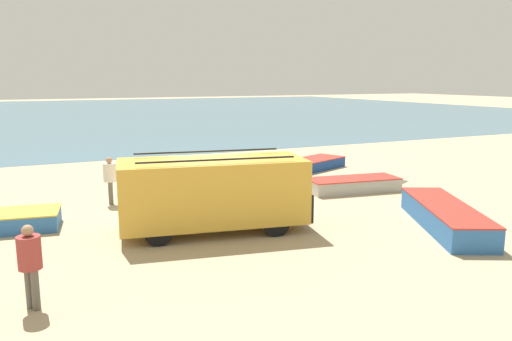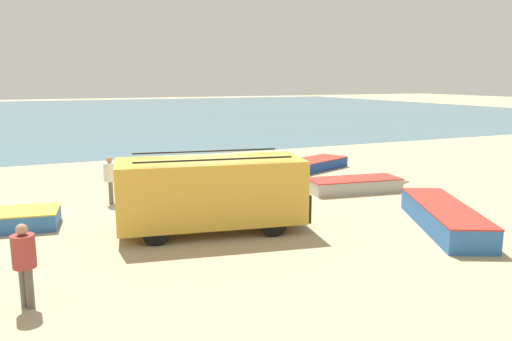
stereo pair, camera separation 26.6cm
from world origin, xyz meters
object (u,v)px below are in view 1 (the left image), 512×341
Objects in this scene: fishing_rowboat_3 at (195,168)px; fisherman_1 at (30,259)px; parked_van at (214,191)px; fishing_rowboat_1 at (312,164)px; fishing_rowboat_2 at (442,214)px; fisherman_2 at (110,176)px; fishing_rowboat_4 at (356,184)px.

fishing_rowboat_3 is 2.95× the size of fisherman_1.
parked_van is at bearing -41.23° from fishing_rowboat_3.
fishing_rowboat_1 is at bearing -177.42° from fisherman_1.
fishing_rowboat_2 is 11.36m from fishing_rowboat_3.
fisherman_1 is (-10.91, -0.79, 0.63)m from fishing_rowboat_2.
fisherman_2 is (-9.74, -2.85, 0.73)m from fishing_rowboat_1.
fishing_rowboat_1 is 0.84× the size of fishing_rowboat_3.
fishing_rowboat_3 is at bearing 47.05° from fishing_rowboat_2.
fishing_rowboat_3 is at bearing 135.23° from fishing_rowboat_4.
fishing_rowboat_1 is 0.74× the size of fishing_rowboat_2.
fishing_rowboat_2 is 10.66m from fisherman_2.
fishing_rowboat_4 is 12.68m from fisherman_1.
parked_van is 10.51m from fishing_rowboat_1.
fisherman_2 reaches higher than fishing_rowboat_1.
fishing_rowboat_2 is at bearing -10.16° from parked_van.
parked_van is at bearing 122.12° from fisherman_2.
fisherman_2 reaches higher than fisherman_1.
parked_van is at bearing -151.86° from fishing_rowboat_4.
fisherman_1 is at bearing 120.56° from fishing_rowboat_2.
parked_van is 8.64m from fishing_rowboat_3.
fisherman_1 reaches higher than fishing_rowboat_3.
fishing_rowboat_1 is at bearing 17.82° from fishing_rowboat_2.
fishing_rowboat_3 is at bearing -131.18° from fisherman_2.
fishing_rowboat_3 is (2.18, 8.31, -0.86)m from parked_van.
fisherman_1 is (-6.91, -11.42, 0.70)m from fishing_rowboat_3.
fishing_rowboat_1 is at bearing 51.74° from fishing_rowboat_3.
fishing_rowboat_1 is 0.93× the size of fishing_rowboat_4.
parked_van is 3.37× the size of fisherman_1.
fishing_rowboat_3 is (-4.00, 10.63, -0.07)m from fishing_rowboat_2.
fishing_rowboat_2 is at bearing 59.18° from fishing_rowboat_1.
fisherman_2 is (2.61, 7.44, 0.01)m from fisherman_1.
fishing_rowboat_2 is 3.37× the size of fisherman_1.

